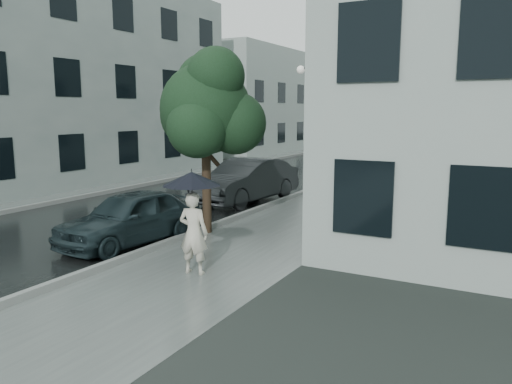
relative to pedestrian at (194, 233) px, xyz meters
The scene contains 14 objects.
ground 0.90m from the pedestrian, behind, with size 120.00×120.00×0.00m, color black.
sidewalk 12.07m from the pedestrian, 90.06° to the left, with size 3.50×60.00×0.01m, color slate.
kerb_near 12.21m from the pedestrian, 98.68° to the left, with size 0.15×60.00×0.15m, color slate.
asphalt_road 13.20m from the pedestrian, 113.90° to the left, with size 6.85×60.00×0.00m, color black.
kerb_far 14.96m from the pedestrian, 126.27° to the left, with size 0.15×60.00×0.15m, color slate.
sidewalk_far 15.53m from the pedestrian, 129.03° to the left, with size 1.70×60.00×0.01m, color #4C5451.
building_far_a 16.64m from the pedestrian, 150.18° to the left, with size 7.02×20.00×9.50m.
building_far_b 33.31m from the pedestrian, 115.04° to the left, with size 7.02×18.00×8.00m.
pedestrian is the anchor object (origin of this frame).
umbrella 1.11m from the pedestrian, 139.94° to the left, with size 1.22×1.22×1.22m.
street_tree 4.38m from the pedestrian, 118.63° to the left, with size 3.14×2.85×4.92m.
lamp_post 11.05m from the pedestrian, 99.89° to the left, with size 0.84×0.38×5.06m.
car_near 3.01m from the pedestrian, 156.87° to the left, with size 1.58×3.94×1.34m, color #19272B.
car_far 8.15m from the pedestrian, 111.76° to the left, with size 1.65×4.74×1.56m, color #272A2C.
Camera 1 is at (6.04, -8.12, 3.33)m, focal length 35.00 mm.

